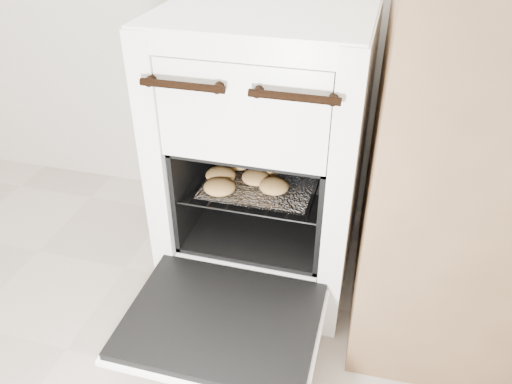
% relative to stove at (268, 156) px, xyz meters
% --- Properties ---
extents(stove, '(0.54, 0.60, 0.82)m').
position_rel_stove_xyz_m(stove, '(0.00, 0.00, 0.00)').
color(stove, white).
rests_on(stove, ground).
extents(oven_door, '(0.48, 0.38, 0.03)m').
position_rel_stove_xyz_m(oven_door, '(0.00, -0.45, -0.22)').
color(oven_door, black).
rests_on(oven_door, stove).
extents(oven_rack, '(0.39, 0.38, 0.01)m').
position_rel_stove_xyz_m(oven_rack, '(0.00, -0.06, -0.04)').
color(oven_rack, black).
rests_on(oven_rack, stove).
extents(foil_sheet, '(0.30, 0.27, 0.01)m').
position_rel_stove_xyz_m(foil_sheet, '(0.00, -0.08, -0.04)').
color(foil_sheet, white).
rests_on(foil_sheet, oven_rack).
extents(baked_rolls, '(0.27, 0.25, 0.04)m').
position_rel_stove_xyz_m(baked_rolls, '(-0.04, -0.10, -0.02)').
color(baked_rolls, tan).
rests_on(baked_rolls, foil_sheet).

